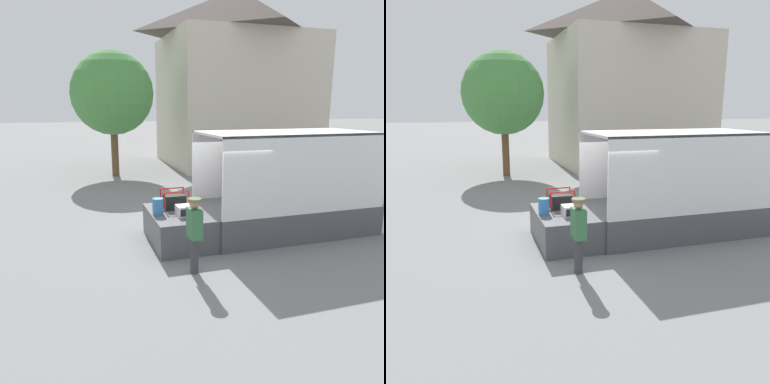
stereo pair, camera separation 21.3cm
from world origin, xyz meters
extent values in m
plane|color=gray|center=(0.00, 0.00, 0.00)|extent=(160.00, 160.00, 0.00)
cube|color=white|center=(5.70, 0.00, 1.07)|extent=(1.82, 2.18, 2.14)
cube|color=#4C4C51|center=(2.39, 0.00, 0.41)|extent=(4.79, 2.37, 0.83)
cube|color=white|center=(2.39, 1.15, 1.83)|extent=(4.79, 0.06, 2.00)
cube|color=white|center=(2.39, -1.15, 1.83)|extent=(4.79, 0.06, 2.00)
cube|color=white|center=(4.76, 0.00, 1.83)|extent=(0.06, 2.37, 2.00)
cube|color=white|center=(2.39, 0.00, 2.80)|extent=(4.79, 2.37, 0.06)
cylinder|color=silver|center=(2.25, 0.78, 1.01)|extent=(0.29, 0.29, 0.36)
cube|color=olive|center=(1.93, 0.65, 0.95)|extent=(0.44, 0.32, 0.24)
cube|color=olive|center=(1.72, -0.22, 0.99)|extent=(0.44, 0.32, 0.33)
cube|color=olive|center=(3.41, 0.32, 0.97)|extent=(0.44, 0.32, 0.28)
cube|color=#4C4C51|center=(-0.74, 0.00, 0.41)|extent=(1.48, 2.25, 0.83)
cube|color=white|center=(-0.64, -0.38, 0.96)|extent=(0.50, 0.40, 0.26)
cube|color=black|center=(-0.69, -0.59, 0.96)|extent=(0.32, 0.01, 0.18)
cube|color=black|center=(-0.76, 0.36, 1.02)|extent=(0.54, 0.43, 0.37)
cylinder|color=slate|center=(-0.54, 0.36, 1.03)|extent=(0.20, 0.24, 0.24)
cylinder|color=red|center=(-1.08, 0.11, 1.09)|extent=(0.04, 0.04, 0.52)
cylinder|color=red|center=(-0.44, 0.11, 1.09)|extent=(0.04, 0.04, 0.52)
cylinder|color=red|center=(-1.08, 0.61, 1.09)|extent=(0.04, 0.04, 0.52)
cylinder|color=red|center=(-0.44, 0.61, 1.09)|extent=(0.04, 0.04, 0.52)
cylinder|color=red|center=(-0.76, 0.11, 1.33)|extent=(0.64, 0.04, 0.04)
cylinder|color=red|center=(-0.76, 0.61, 1.33)|extent=(0.64, 0.04, 0.04)
cylinder|color=#3370B2|center=(-1.30, -0.07, 1.04)|extent=(0.28, 0.28, 0.41)
cylinder|color=#38383D|center=(-0.93, -1.91, 0.40)|extent=(0.18, 0.18, 0.80)
cube|color=#336B42|center=(-0.93, -1.91, 1.12)|extent=(0.24, 0.44, 0.63)
sphere|color=tan|center=(-0.93, -1.91, 1.54)|extent=(0.22, 0.22, 0.22)
cylinder|color=#606B47|center=(-0.93, -1.91, 1.62)|extent=(0.30, 0.30, 0.05)
cube|color=beige|center=(6.43, 12.71, 3.75)|extent=(8.34, 7.28, 7.50)
pyramid|color=#514742|center=(6.43, 12.71, 8.81)|extent=(8.76, 7.65, 2.62)
cylinder|color=brown|center=(-1.25, 10.25, 1.15)|extent=(0.36, 0.36, 2.30)
sphere|color=#478942|center=(-1.25, 10.25, 4.12)|extent=(4.04, 4.04, 4.04)
camera|label=1|loc=(-3.23, -9.02, 3.51)|focal=35.00mm
camera|label=2|loc=(-3.02, -9.08, 3.51)|focal=35.00mm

